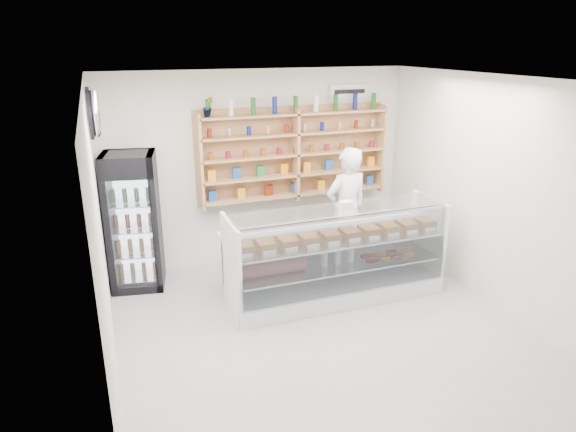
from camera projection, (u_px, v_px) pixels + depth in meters
name	position (u px, v px, depth m)	size (l,w,h in m)	color
room	(332.00, 221.00, 5.28)	(5.00, 5.00, 5.00)	#9A999E
display_counter	(335.00, 272.00, 6.60)	(2.78, 0.83, 1.21)	white
shop_worker	(346.00, 211.00, 7.19)	(0.66, 0.43, 1.81)	white
drinks_cooler	(134.00, 221.00, 6.72)	(0.76, 0.75, 1.82)	black
wall_shelving	(295.00, 154.00, 7.46)	(2.84, 0.28, 1.33)	tan
potted_plant	(208.00, 107.00, 6.81)	(0.15, 0.12, 0.27)	#1E6626
security_mirror	(95.00, 113.00, 5.29)	(0.15, 0.50, 0.50)	silver
wall_sign	(349.00, 91.00, 7.60)	(0.62, 0.03, 0.20)	white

